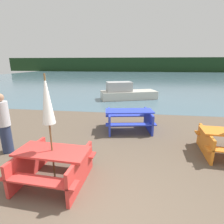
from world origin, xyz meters
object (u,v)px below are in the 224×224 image
(picnic_table_blue, at_px, (129,118))
(person, at_px, (4,124))
(boat, at_px, (126,93))
(picnic_table_red, at_px, (53,163))
(umbrella_white, at_px, (47,101))

(picnic_table_blue, distance_m, person, 4.16)
(boat, bearing_deg, picnic_table_blue, -104.47)
(picnic_table_red, height_order, boat, boat)
(umbrella_white, xyz_separation_m, person, (-1.96, 1.07, -0.96))
(picnic_table_blue, xyz_separation_m, umbrella_white, (-1.50, -3.35, 1.36))
(boat, distance_m, person, 8.90)
(picnic_table_blue, height_order, umbrella_white, umbrella_white)
(umbrella_white, bearing_deg, picnic_table_red, 90.00)
(picnic_table_red, distance_m, umbrella_white, 1.39)
(umbrella_white, height_order, boat, umbrella_white)
(picnic_table_blue, xyz_separation_m, boat, (-0.47, 6.09, -0.02))
(picnic_table_blue, xyz_separation_m, person, (-3.46, -2.28, 0.41))
(picnic_table_blue, bearing_deg, umbrella_white, -114.09)
(umbrella_white, distance_m, boat, 9.60)
(picnic_table_red, bearing_deg, picnic_table_blue, 65.91)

